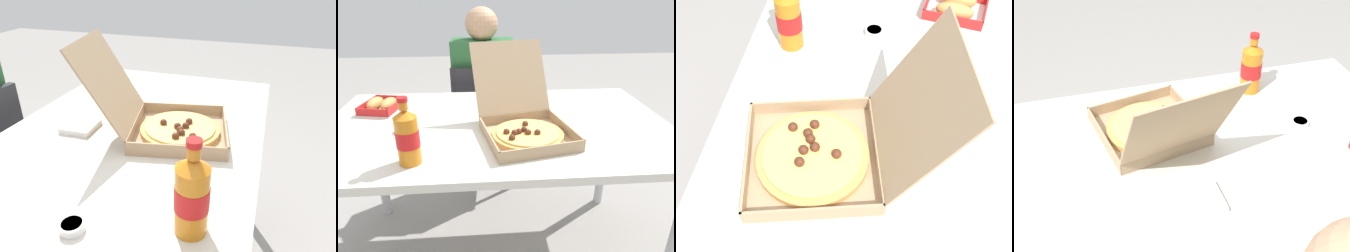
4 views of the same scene
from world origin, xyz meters
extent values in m
plane|color=gray|center=(0.00, 0.00, 0.00)|extent=(10.00, 10.00, 0.00)
cube|color=silver|center=(0.00, 0.00, 0.71)|extent=(1.44, 0.86, 0.03)
cylinder|color=#B7B7BC|center=(0.65, -0.36, 0.35)|extent=(0.05, 0.05, 0.70)
cylinder|color=#B7B7BC|center=(-0.65, 0.36, 0.35)|extent=(0.05, 0.05, 0.70)
cylinder|color=#B7B7BC|center=(0.65, 0.36, 0.35)|extent=(0.05, 0.05, 0.70)
cube|color=#232328|center=(-0.05, 0.73, 0.43)|extent=(0.42, 0.42, 0.04)
cube|color=#232328|center=(-0.06, 0.54, 0.64)|extent=(0.36, 0.05, 0.38)
cylinder|color=#B2B2B7|center=(0.13, 0.89, 0.21)|extent=(0.03, 0.03, 0.43)
cylinder|color=#B2B2B7|center=(-0.21, 0.91, 0.21)|extent=(0.03, 0.03, 0.43)
cylinder|color=#B2B2B7|center=(0.11, 0.55, 0.21)|extent=(0.03, 0.03, 0.43)
cylinder|color=#B2B2B7|center=(-0.22, 0.57, 0.21)|extent=(0.03, 0.03, 0.43)
cylinder|color=#333847|center=(0.05, 0.87, 0.23)|extent=(0.09, 0.09, 0.45)
cylinder|color=#333847|center=(-0.13, 0.88, 0.23)|extent=(0.09, 0.09, 0.45)
cube|color=#333847|center=(0.05, 0.82, 0.50)|extent=(0.13, 0.31, 0.10)
cube|color=#333847|center=(-0.13, 0.83, 0.50)|extent=(0.13, 0.31, 0.10)
cube|color=#286033|center=(-0.05, 0.67, 0.76)|extent=(0.37, 0.20, 0.42)
sphere|color=tan|center=(-0.05, 0.67, 1.06)|extent=(0.19, 0.19, 0.19)
cube|color=tan|center=(0.11, -0.16, 0.73)|extent=(0.36, 0.36, 0.01)
cube|color=tan|center=(0.14, -0.30, 0.75)|extent=(0.30, 0.07, 0.04)
cube|color=tan|center=(-0.04, -0.19, 0.75)|extent=(0.07, 0.30, 0.04)
cube|color=tan|center=(0.25, -0.13, 0.75)|extent=(0.07, 0.30, 0.04)
cube|color=tan|center=(0.08, -0.01, 0.75)|extent=(0.30, 0.07, 0.04)
cube|color=tan|center=(0.06, 0.07, 0.91)|extent=(0.33, 0.22, 0.27)
cylinder|color=tan|center=(0.11, -0.16, 0.74)|extent=(0.27, 0.27, 0.02)
cylinder|color=#EAC666|center=(0.11, -0.16, 0.75)|extent=(0.24, 0.24, 0.01)
sphere|color=#562819|center=(0.09, -0.15, 0.76)|extent=(0.02, 0.02, 0.02)
sphere|color=#562819|center=(0.14, -0.18, 0.76)|extent=(0.02, 0.02, 0.02)
sphere|color=#562819|center=(0.10, -0.10, 0.76)|extent=(0.02, 0.02, 0.02)
sphere|color=#562819|center=(0.03, -0.17, 0.76)|extent=(0.02, 0.02, 0.02)
sphere|color=#562819|center=(0.11, -0.18, 0.76)|extent=(0.02, 0.02, 0.02)
sphere|color=#562819|center=(0.05, -0.18, 0.76)|extent=(0.02, 0.02, 0.02)
sphere|color=#562819|center=(0.07, -0.17, 0.76)|extent=(0.02, 0.02, 0.02)
sphere|color=#562819|center=(0.04, -0.22, 0.76)|extent=(0.02, 0.02, 0.02)
cube|color=white|center=(-0.52, 0.19, 0.73)|extent=(0.18, 0.22, 0.00)
cube|color=red|center=(-0.54, 0.10, 0.75)|extent=(0.15, 0.03, 0.03)
cube|color=red|center=(-0.50, 0.28, 0.75)|extent=(0.15, 0.03, 0.03)
cube|color=red|center=(-0.59, 0.21, 0.75)|extent=(0.04, 0.19, 0.03)
cube|color=red|center=(-0.45, 0.18, 0.75)|extent=(0.04, 0.19, 0.03)
ellipsoid|color=tan|center=(-0.55, 0.20, 0.76)|extent=(0.08, 0.13, 0.05)
ellipsoid|color=tan|center=(-0.49, 0.19, 0.76)|extent=(0.08, 0.13, 0.05)
cylinder|color=orange|center=(-0.30, -0.30, 0.81)|extent=(0.07, 0.07, 0.16)
cone|color=orange|center=(-0.30, -0.30, 0.90)|extent=(0.07, 0.07, 0.02)
cylinder|color=orange|center=(-0.30, -0.30, 0.92)|extent=(0.03, 0.03, 0.02)
cylinder|color=red|center=(-0.30, -0.30, 0.94)|extent=(0.03, 0.03, 0.01)
cylinder|color=red|center=(-0.30, -0.30, 0.82)|extent=(0.07, 0.07, 0.06)
cube|color=white|center=(0.49, 0.18, 0.73)|extent=(0.24, 0.19, 0.00)
cube|color=white|center=(0.03, 0.18, 0.74)|extent=(0.11, 0.11, 0.02)
cylinder|color=white|center=(-0.38, -0.06, 0.74)|extent=(0.06, 0.06, 0.02)
cylinder|color=#DBBC66|center=(-0.38, -0.06, 0.74)|extent=(0.05, 0.05, 0.01)
camera|label=1|loc=(-0.77, -0.41, 1.23)|focal=32.92mm
camera|label=2|loc=(-0.06, -1.19, 1.25)|focal=32.99mm
camera|label=3|loc=(0.63, -0.01, 1.55)|focal=43.51mm
camera|label=4|loc=(0.29, 0.93, 1.60)|focal=46.71mm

